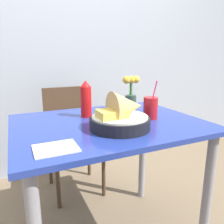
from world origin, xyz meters
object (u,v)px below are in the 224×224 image
Objects in this scene: food_basket at (123,115)px; drink_cup at (150,109)px; flower_vase at (131,93)px; chair_far_window at (71,128)px; ketchup_bottle at (86,99)px.

drink_cup is (0.22, 0.09, -0.01)m from food_basket.
flower_vase reaches higher than drink_cup.
drink_cup is at bearing -70.62° from chair_far_window.
ketchup_bottle is 0.95× the size of flower_vase.
ketchup_bottle is at bearing -94.47° from chair_far_window.
food_basket is at bearing -71.46° from ketchup_bottle.
ketchup_bottle is (-0.04, -0.57, 0.35)m from chair_far_window.
food_basket is at bearing -86.86° from chair_far_window.
flower_vase reaches higher than chair_far_window.
chair_far_window is 4.04× the size of drink_cup.
food_basket is 0.24m from drink_cup.
chair_far_window is at bearing 85.53° from ketchup_bottle.
drink_cup is (0.31, -0.18, -0.04)m from ketchup_bottle.
chair_far_window is 0.67m from ketchup_bottle.
flower_vase is (0.31, 0.03, 0.01)m from ketchup_bottle.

